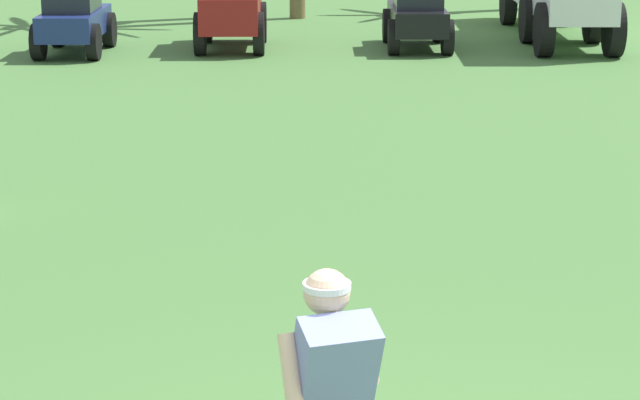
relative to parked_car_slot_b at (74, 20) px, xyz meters
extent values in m
cube|color=#7A84C6|center=(3.13, -16.14, 0.41)|extent=(0.42, 0.45, 0.58)
sphere|color=beige|center=(3.10, -16.05, 0.76)|extent=(0.26, 0.26, 0.21)
cylinder|color=white|center=(3.10, -16.05, 0.79)|extent=(0.26, 0.26, 0.03)
cylinder|color=beige|center=(3.23, -15.82, 0.26)|extent=(0.22, 0.57, 0.27)
cylinder|color=beige|center=(2.94, -16.24, 0.38)|extent=(0.15, 0.29, 0.49)
cube|color=navy|center=(0.00, 0.02, -0.05)|extent=(1.05, 2.26, 0.42)
cube|color=#1E232B|center=(-0.01, -0.08, 0.35)|extent=(0.87, 1.15, 0.38)
cylinder|color=black|center=(-0.39, 0.82, -0.26)|extent=(0.22, 0.61, 0.60)
cylinder|color=black|center=(0.50, 0.76, -0.26)|extent=(0.22, 0.61, 0.60)
cylinder|color=black|center=(-0.50, -0.71, -0.26)|extent=(0.22, 0.61, 0.60)
cylinder|color=black|center=(0.40, -0.78, -0.26)|extent=(0.22, 0.61, 0.60)
cube|color=maroon|center=(2.64, 0.41, 0.10)|extent=(1.09, 2.39, 0.60)
cylinder|color=black|center=(2.19, 1.22, -0.20)|extent=(0.21, 0.73, 0.72)
cylinder|color=black|center=(3.17, 1.17, -0.20)|extent=(0.21, 0.73, 0.72)
cylinder|color=black|center=(2.11, -0.34, -0.20)|extent=(0.21, 0.73, 0.72)
cylinder|color=black|center=(3.09, -0.39, -0.20)|extent=(0.21, 0.73, 0.72)
cube|color=black|center=(5.84, 0.20, -0.05)|extent=(1.03, 2.25, 0.42)
cylinder|color=black|center=(5.43, 1.00, -0.26)|extent=(0.22, 0.61, 0.60)
cylinder|color=black|center=(6.33, 0.95, -0.26)|extent=(0.22, 0.61, 0.60)
cylinder|color=black|center=(5.34, -0.54, -0.26)|extent=(0.22, 0.61, 0.60)
cylinder|color=black|center=(6.24, -0.59, -0.26)|extent=(0.22, 0.61, 0.60)
cylinder|color=black|center=(8.11, 3.36, -0.11)|extent=(0.31, 0.92, 0.90)
cylinder|color=black|center=(9.26, 3.28, -0.11)|extent=(0.31, 0.92, 0.90)
cylinder|color=black|center=(7.92, 0.76, -0.11)|extent=(0.31, 0.92, 0.90)
cylinder|color=black|center=(9.07, 0.67, -0.11)|extent=(0.31, 0.92, 0.90)
cylinder|color=black|center=(7.80, -0.89, -0.11)|extent=(0.31, 0.92, 0.90)
cylinder|color=black|center=(8.95, -0.97, -0.11)|extent=(0.31, 0.92, 0.90)
camera|label=1|loc=(2.73, -21.20, 2.58)|focal=70.00mm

